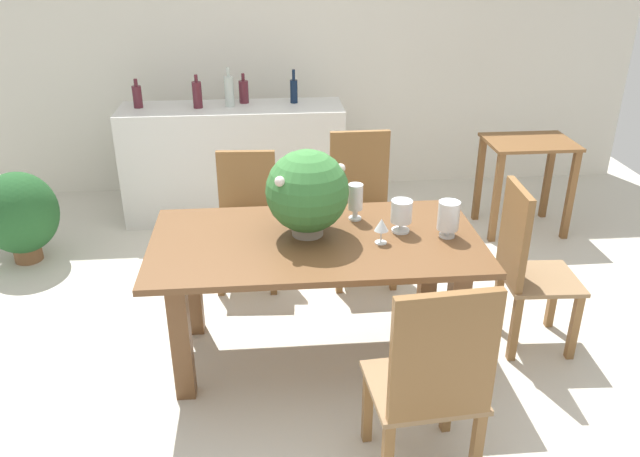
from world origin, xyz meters
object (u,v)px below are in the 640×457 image
(chair_far_left, at_px, (247,211))
(potted_plant_floor, at_px, (20,214))
(side_table, at_px, (527,163))
(chair_far_right, at_px, (361,200))
(crystal_vase_right, at_px, (449,216))
(crystal_vase_left, at_px, (355,199))
(wine_bottle_green, at_px, (244,91))
(chair_near_right, at_px, (433,379))
(wine_glass, at_px, (381,226))
(crystal_vase_center_near, at_px, (401,213))
(flower_centerpiece, at_px, (307,192))
(dining_table, at_px, (316,262))
(wine_bottle_clear, at_px, (137,96))
(kitchen_counter, at_px, (234,162))
(wine_bottle_amber, at_px, (197,94))
(wine_bottle_dark, at_px, (229,91))
(wine_bottle_tall, at_px, (294,90))
(chair_foot_end, at_px, (526,263))

(chair_far_left, height_order, potted_plant_floor, chair_far_left)
(side_table, distance_m, potted_plant_floor, 3.89)
(chair_far_right, height_order, crystal_vase_right, chair_far_right)
(crystal_vase_left, height_order, wine_bottle_green, wine_bottle_green)
(chair_near_right, bearing_deg, wine_glass, -90.25)
(crystal_vase_left, distance_m, crystal_vase_center_near, 0.29)
(crystal_vase_left, bearing_deg, side_table, 40.39)
(chair_far_right, distance_m, flower_centerpiece, 1.12)
(dining_table, xyz_separation_m, wine_bottle_clear, (-1.26, 2.11, 0.44))
(chair_near_right, height_order, crystal_vase_right, chair_near_right)
(flower_centerpiece, distance_m, wine_glass, 0.43)
(crystal_vase_center_near, bearing_deg, kitchen_counter, 116.13)
(chair_near_right, bearing_deg, wine_bottle_amber, -73.31)
(dining_table, xyz_separation_m, flower_centerpiece, (-0.04, 0.06, 0.39))
(crystal_vase_center_near, bearing_deg, wine_bottle_green, 112.49)
(dining_table, bearing_deg, chair_far_right, 68.05)
(dining_table, xyz_separation_m, wine_glass, (0.34, -0.08, 0.24))
(crystal_vase_left, relative_size, wine_glass, 1.53)
(crystal_vase_left, bearing_deg, wine_bottle_green, 108.59)
(crystal_vase_left, bearing_deg, wine_bottle_clear, 128.72)
(chair_far_left, relative_size, wine_bottle_dark, 2.90)
(flower_centerpiece, distance_m, crystal_vase_center_near, 0.53)
(wine_bottle_dark, bearing_deg, wine_glass, -68.27)
(kitchen_counter, bearing_deg, chair_far_left, -83.64)
(dining_table, distance_m, wine_bottle_tall, 2.20)
(chair_near_right, bearing_deg, wine_bottle_green, -80.11)
(dining_table, xyz_separation_m, kitchen_counter, (-0.52, 2.07, -0.13))
(chair_foot_end, bearing_deg, wine_bottle_tall, 31.92)
(crystal_vase_left, bearing_deg, wine_bottle_tall, 97.21)
(crystal_vase_center_near, height_order, crystal_vase_right, crystal_vase_right)
(chair_far_right, xyz_separation_m, wine_bottle_dark, (-0.92, 1.10, 0.53))
(chair_near_right, height_order, crystal_vase_left, chair_near_right)
(flower_centerpiece, bearing_deg, chair_far_left, 111.37)
(chair_foot_end, distance_m, crystal_vase_center_near, 0.80)
(chair_far_right, bearing_deg, wine_bottle_clear, 144.93)
(chair_foot_end, xyz_separation_m, wine_bottle_clear, (-2.46, 2.10, 0.51))
(wine_bottle_dark, relative_size, side_table, 0.41)
(wine_glass, bearing_deg, dining_table, 166.53)
(crystal_vase_center_near, relative_size, crystal_vase_right, 0.90)
(wine_glass, xyz_separation_m, wine_bottle_dark, (-0.86, 2.17, 0.23))
(flower_centerpiece, height_order, potted_plant_floor, flower_centerpiece)
(crystal_vase_left, bearing_deg, crystal_vase_center_near, -38.71)
(flower_centerpiece, distance_m, wine_bottle_dark, 2.09)
(chair_foot_end, bearing_deg, chair_near_right, 144.13)
(chair_near_right, xyz_separation_m, chair_foot_end, (0.79, 0.99, -0.02))
(crystal_vase_left, bearing_deg, wine_bottle_dark, 112.55)
(chair_near_right, relative_size, crystal_vase_left, 4.83)
(flower_centerpiece, bearing_deg, crystal_vase_right, -7.01)
(crystal_vase_right, relative_size, side_table, 0.27)
(crystal_vase_right, relative_size, wine_bottle_clear, 0.87)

